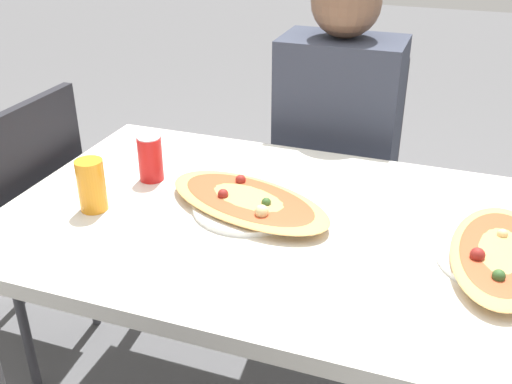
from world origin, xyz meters
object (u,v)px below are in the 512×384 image
(dining_table, at_px, (265,240))
(pizza_second, at_px, (500,255))
(chair_far_seated, at_px, (341,169))
(person_seated, at_px, (337,124))
(chair_side_left, at_px, (19,220))
(pizza_main, at_px, (248,202))
(soda_can, at_px, (150,159))
(drink_glass, at_px, (92,185))

(dining_table, height_order, pizza_second, pizza_second)
(chair_far_seated, distance_m, person_seated, 0.25)
(person_seated, bearing_deg, chair_side_left, 34.38)
(pizza_main, relative_size, soda_can, 4.11)
(drink_glass, bearing_deg, chair_side_left, 157.66)
(person_seated, xyz_separation_m, soda_can, (-0.39, -0.56, 0.05))
(soda_can, bearing_deg, pizza_second, -6.91)
(person_seated, distance_m, drink_glass, 0.89)
(dining_table, distance_m, chair_side_left, 0.85)
(person_seated, distance_m, pizza_second, 0.84)
(pizza_main, bearing_deg, drink_glass, -160.15)
(dining_table, height_order, soda_can, soda_can)
(pizza_second, bearing_deg, drink_glass, -174.65)
(dining_table, distance_m, chair_far_seated, 0.78)
(person_seated, relative_size, soda_can, 9.88)
(pizza_main, bearing_deg, pizza_second, -4.00)
(dining_table, distance_m, drink_glass, 0.45)
(chair_side_left, xyz_separation_m, person_seated, (0.86, 0.59, 0.22))
(dining_table, relative_size, pizza_main, 2.51)
(chair_far_seated, xyz_separation_m, person_seated, (-0.00, -0.11, 0.22))
(chair_side_left, height_order, pizza_main, chair_side_left)
(chair_far_seated, xyz_separation_m, pizza_second, (0.51, -0.79, 0.23))
(pizza_second, bearing_deg, person_seated, 127.09)
(soda_can, bearing_deg, drink_glass, -105.30)
(chair_side_left, bearing_deg, pizza_main, -92.95)
(pizza_main, relative_size, pizza_second, 1.20)
(pizza_main, bearing_deg, person_seated, 82.35)
(pizza_second, bearing_deg, chair_side_left, 176.60)
(person_seated, height_order, soda_can, person_seated)
(chair_far_seated, height_order, drink_glass, chair_far_seated)
(chair_far_seated, height_order, pizza_second, chair_far_seated)
(chair_side_left, distance_m, soda_can, 0.54)
(chair_far_seated, relative_size, soda_can, 7.31)
(chair_side_left, xyz_separation_m, pizza_main, (0.78, -0.04, 0.23))
(dining_table, height_order, person_seated, person_seated)
(soda_can, bearing_deg, person_seated, 55.09)
(pizza_main, relative_size, drink_glass, 3.87)
(dining_table, relative_size, drink_glass, 9.69)
(soda_can, distance_m, drink_glass, 0.21)
(drink_glass, height_order, pizza_second, drink_glass)
(pizza_main, xyz_separation_m, soda_can, (-0.31, 0.07, 0.04))
(pizza_main, distance_m, soda_can, 0.32)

